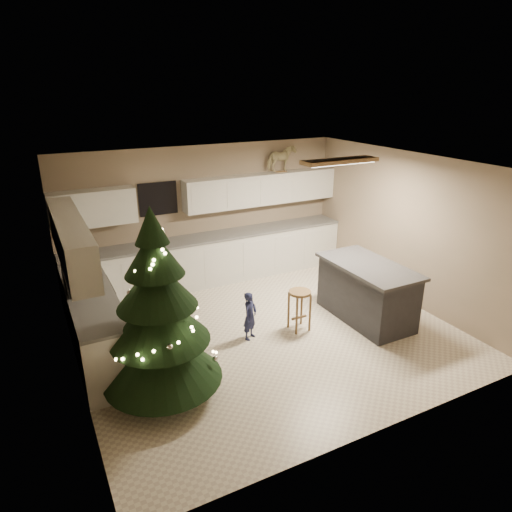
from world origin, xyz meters
The scene contains 8 objects.
ground_plane centered at (0.00, 0.00, 0.00)m, with size 5.50×5.50×0.00m, color beige.
room_shell centered at (0.02, 0.00, 1.75)m, with size 5.52×5.02×2.61m.
cabinetry centered at (-0.91, 1.65, 0.76)m, with size 5.50×3.20×2.00m.
island centered at (1.66, -0.35, 0.48)m, with size 0.90×1.70×0.95m.
bar_stool centered at (0.50, -0.16, 0.49)m, with size 0.34×0.34×0.66m.
christmas_tree centered at (-1.85, -0.73, 0.99)m, with size 1.51×1.46×2.41m.
toddler centered at (-0.31, -0.06, 0.38)m, with size 0.28×0.18×0.76m, color #131D3C.
rocking_horse centered at (1.58, 2.33, 2.27)m, with size 0.62×0.35×0.51m.
Camera 1 is at (-3.02, -5.50, 3.64)m, focal length 32.00 mm.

